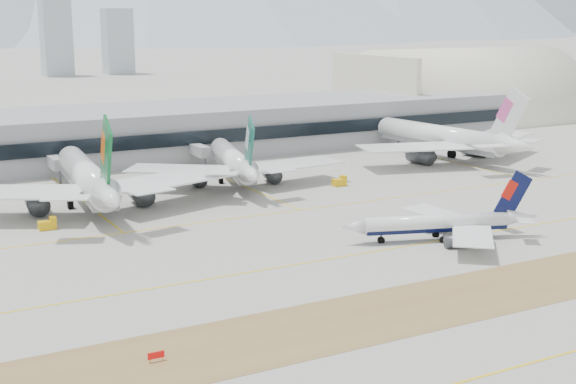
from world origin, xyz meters
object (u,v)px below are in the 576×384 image
widebody_eva (89,180)px  hangar (461,120)px  widebody_cathay (234,163)px  widebody_china_air (445,139)px  terminal (110,135)px  taxiing_airliner (443,224)px

widebody_eva → hangar: (177.18, 80.28, -6.37)m
widebody_cathay → widebody_china_air: size_ratio=0.83×
widebody_cathay → terminal: widebody_cathay is taller
taxiing_airliner → terminal: 123.56m
taxiing_airliner → widebody_cathay: 69.76m
widebody_china_air → hangar: 95.91m
taxiing_airliner → widebody_eva: 80.13m
widebody_china_air → terminal: size_ratio=0.24×
taxiing_airliner → widebody_cathay: (-13.16, 68.47, 2.24)m
hangar → widebody_eva: bearing=-155.6°
taxiing_airliner → terminal: terminal is taller
taxiing_airliner → terminal: bearing=-57.6°
widebody_china_air → terminal: (-88.94, 49.49, 1.04)m
widebody_china_air → taxiing_airliner: bearing=134.4°
widebody_china_air → hangar: size_ratio=0.75×
widebody_eva → hangar: hangar is taller
taxiing_airliner → hangar: 186.47m
taxiing_airliner → hangar: size_ratio=0.43×
widebody_eva → widebody_china_air: 112.06m
terminal → hangar: size_ratio=3.08×
taxiing_airliner → hangar: hangar is taller
widebody_cathay → terminal: (-17.90, 51.05, 2.01)m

